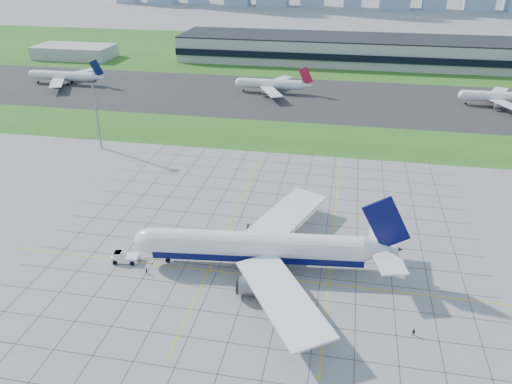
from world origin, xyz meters
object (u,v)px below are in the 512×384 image
light_mast (95,106)px  crew_far (414,332)px  airliner (260,247)px  crew_near (146,270)px  distant_jet_1 (272,84)px  pushback_tug (124,257)px  distant_jet_2 (500,97)px  distant_jet_0 (64,76)px

light_mast → crew_far: (105.20, -80.32, -15.40)m
light_mast → airliner: light_mast is taller
crew_far → crew_near: bearing=-140.2°
light_mast → distant_jet_1: 100.52m
light_mast → airliner: (71.46, -63.23, -10.69)m
pushback_tug → distant_jet_2: distant_jet_2 is taller
airliner → distant_jet_0: (-132.77, 145.54, -1.00)m
crew_near → distant_jet_1: size_ratio=0.04×
light_mast → distant_jet_1: size_ratio=0.60×
pushback_tug → distant_jet_0: size_ratio=0.22×
pushback_tug → distant_jet_1: (11.07, 153.53, 3.34)m
pushback_tug → crew_far: 67.43m
crew_near → distant_jet_2: size_ratio=0.04×
distant_jet_2 → crew_far: bearing=-107.8°
crew_near → distant_jet_0: bearing=48.7°
distant_jet_0 → distant_jet_1: same height
crew_far → distant_jet_1: bearing=157.2°
airliner → crew_far: size_ratio=41.23×
distant_jet_2 → distant_jet_0: bearing=-179.7°
pushback_tug → distant_jet_0: 180.10m
distant_jet_2 → distant_jet_1: bearing=178.4°
distant_jet_0 → distant_jet_2: 218.95m
airliner → crew_far: (33.74, -17.09, -4.71)m
light_mast → distant_jet_2: (157.63, 83.36, -11.70)m
distant_jet_0 → light_mast: bearing=-53.3°
crew_far → distant_jet_1: (-55.07, 166.66, 3.71)m
distant_jet_0 → crew_far: bearing=-44.3°
crew_far → light_mast: bearing=-168.4°
pushback_tug → light_mast: bearing=114.1°
airliner → distant_jet_0: 197.00m
light_mast → airliner: size_ratio=0.40×
distant_jet_2 → pushback_tug: bearing=-128.2°
airliner → pushback_tug: airliner is taller
pushback_tug → distant_jet_2: (118.57, 150.56, 3.34)m
light_mast → crew_near: size_ratio=15.72×
pushback_tug → distant_jet_1: bearing=79.8°
crew_near → distant_jet_0: size_ratio=0.04×
crew_near → light_mast: bearing=46.8°
crew_far → distant_jet_1: distant_jet_1 is taller
crew_near → distant_jet_0: 187.12m
airliner → crew_far: airliner is taller
distant_jet_0 → distant_jet_1: (111.45, 4.04, -0.00)m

